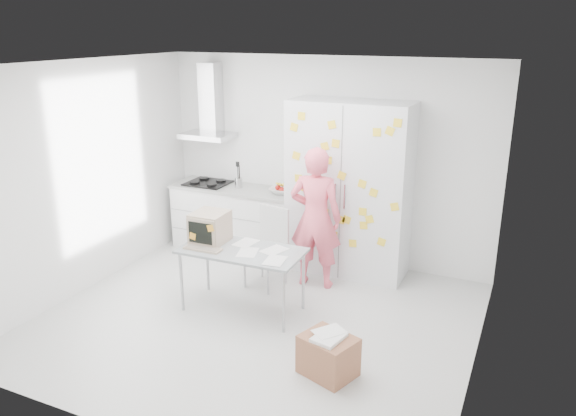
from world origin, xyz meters
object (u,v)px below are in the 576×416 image
at_px(person, 316,218).
at_px(chair, 269,242).
at_px(desk, 221,237).
at_px(cardboard_box, 328,355).

relative_size(person, chair, 1.78).
bearing_deg(chair, person, 32.00).
bearing_deg(person, desk, 42.86).
distance_m(desk, chair, 0.78).
bearing_deg(cardboard_box, chair, 132.11).
distance_m(person, cardboard_box, 2.00).
bearing_deg(chair, desk, -99.00).
relative_size(person, cardboard_box, 3.04).
xyz_separation_m(desk, cardboard_box, (1.58, -0.79, -0.62)).
height_order(person, chair, person).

